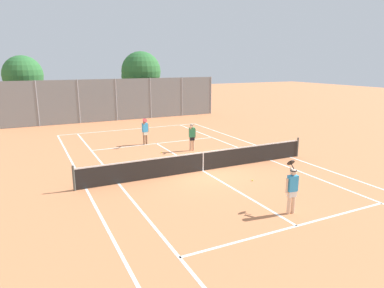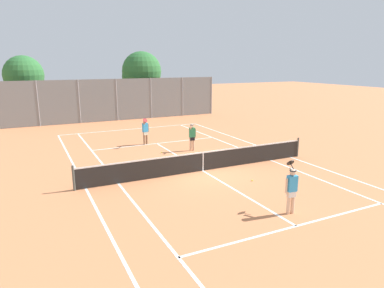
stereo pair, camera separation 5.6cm
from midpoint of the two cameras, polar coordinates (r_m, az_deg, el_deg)
ground_plane at (r=16.60m, az=1.75°, el=-4.49°), size 120.00×120.00×0.00m
court_line_markings at (r=16.60m, az=1.75°, el=-4.48°), size 11.10×23.90×0.01m
tennis_net at (r=16.46m, az=1.76°, el=-2.80°), size 12.00×0.10×1.07m
player_near_side at (r=12.28m, az=16.20°, el=-7.04°), size 0.72×0.72×1.77m
player_far_left at (r=21.88m, az=-7.90°, el=2.29°), size 0.58×0.80×1.77m
player_far_right at (r=20.17m, az=-0.07°, el=1.42°), size 0.47×0.47×1.60m
loose_tennis_ball_0 at (r=19.91m, az=-5.19°, el=-1.40°), size 0.07×0.07×0.07m
loose_tennis_ball_1 at (r=15.43m, az=9.92°, el=-5.98°), size 0.07×0.07×0.07m
loose_tennis_ball_2 at (r=16.06m, az=-13.69°, el=-5.39°), size 0.07×0.07×0.07m
loose_tennis_ball_3 at (r=19.19m, az=6.95°, el=-2.00°), size 0.07×0.07×0.07m
back_fence at (r=31.51m, az=-12.56°, el=7.20°), size 19.47×0.08×3.73m
tree_behind_left at (r=33.35m, az=-26.26°, el=10.12°), size 3.33×3.33×5.72m
tree_behind_right at (r=35.23m, az=-8.76°, el=11.66°), size 3.93×3.90×6.21m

